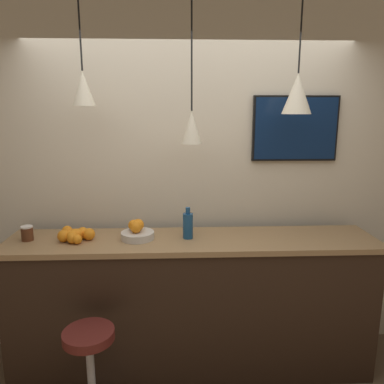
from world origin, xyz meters
The scene contains 11 objects.
back_wall centered at (0.00, 1.07, 1.45)m, with size 8.00×0.06×2.90m.
service_counter centered at (0.00, 0.69, 0.53)m, with size 2.71×0.55×1.06m.
bar_stool centered at (-0.66, 0.18, 0.41)m, with size 0.40×0.40×0.65m.
fruit_bowl centered at (-0.40, 0.71, 1.12)m, with size 0.24×0.24×0.14m.
orange_pile centered at (-0.85, 0.69, 1.10)m, with size 0.27×0.25×0.09m.
juice_bottle centered at (-0.03, 0.70, 1.16)m, with size 0.07×0.07×0.23m.
spread_jar centered at (-1.19, 0.70, 1.12)m, with size 0.08×0.08×0.11m.
pendant_lamp_left centered at (-0.74, 0.74, 2.13)m, with size 0.15×0.15×0.79m.
pendant_lamp_middle centered at (0.00, 0.74, 1.88)m, with size 0.14×0.14×1.05m.
pendant_lamp_right centered at (0.74, 0.74, 2.10)m, with size 0.21×0.21×0.85m.
mounted_tv centered at (0.83, 1.02, 1.84)m, with size 0.67×0.04×0.51m.
Camera 1 is at (-0.11, -1.92, 1.98)m, focal length 35.00 mm.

